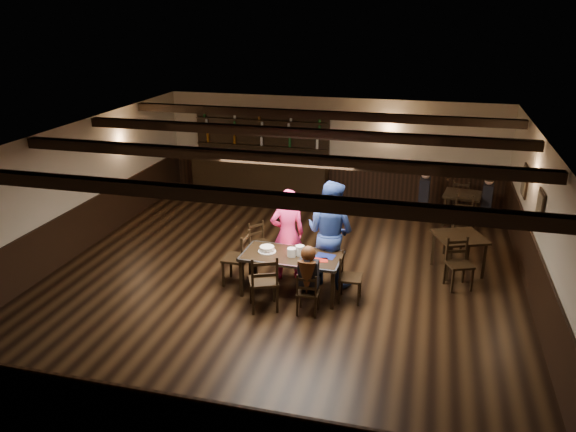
% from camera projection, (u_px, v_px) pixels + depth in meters
% --- Properties ---
extents(ground, '(10.00, 10.00, 0.00)m').
position_uv_depth(ground, '(284.00, 276.00, 10.88)').
color(ground, black).
rests_on(ground, ground).
extents(room_shell, '(9.02, 10.02, 2.71)m').
position_uv_depth(room_shell, '(285.00, 189.00, 10.30)').
color(room_shell, beige).
rests_on(room_shell, ground).
extents(dining_table, '(1.80, 0.93, 0.75)m').
position_uv_depth(dining_table, '(292.00, 258.00, 10.00)').
color(dining_table, black).
rests_on(dining_table, ground).
extents(chair_near_left, '(0.62, 0.61, 1.03)m').
position_uv_depth(chair_near_left, '(264.00, 279.00, 9.42)').
color(chair_near_left, black).
rests_on(chair_near_left, ground).
extents(chair_near_right, '(0.37, 0.36, 0.77)m').
position_uv_depth(chair_near_right, '(307.00, 291.00, 9.34)').
color(chair_near_right, black).
rests_on(chair_near_right, ground).
extents(chair_end_left, '(0.46, 0.48, 1.02)m').
position_uv_depth(chair_end_left, '(241.00, 254.00, 10.36)').
color(chair_end_left, black).
rests_on(chair_end_left, ground).
extents(chair_end_right, '(0.41, 0.43, 0.88)m').
position_uv_depth(chair_end_right, '(346.00, 273.00, 9.81)').
color(chair_end_right, black).
rests_on(chair_end_right, ground).
extents(chair_far_pushed, '(0.53, 0.53, 0.82)m').
position_uv_depth(chair_far_pushed, '(258.00, 239.00, 11.37)').
color(chair_far_pushed, black).
rests_on(chair_far_pushed, ground).
extents(woman_pink, '(0.76, 0.64, 1.78)m').
position_uv_depth(woman_pink, '(287.00, 234.00, 10.52)').
color(woman_pink, '#F63A73').
rests_on(woman_pink, ground).
extents(man_blue, '(1.17, 1.05, 1.99)m').
position_uv_depth(man_blue, '(330.00, 233.00, 10.32)').
color(man_blue, navy).
rests_on(man_blue, ground).
extents(seated_person, '(0.33, 0.50, 0.81)m').
position_uv_depth(seated_person, '(308.00, 269.00, 9.25)').
color(seated_person, black).
rests_on(seated_person, ground).
extents(cake, '(0.33, 0.33, 0.10)m').
position_uv_depth(cake, '(267.00, 249.00, 10.09)').
color(cake, white).
rests_on(cake, dining_table).
extents(plate_stack_a, '(0.16, 0.16, 0.15)m').
position_uv_depth(plate_stack_a, '(292.00, 252.00, 9.90)').
color(plate_stack_a, white).
rests_on(plate_stack_a, dining_table).
extents(plate_stack_b, '(0.15, 0.15, 0.18)m').
position_uv_depth(plate_stack_b, '(300.00, 250.00, 9.93)').
color(plate_stack_b, white).
rests_on(plate_stack_b, dining_table).
extents(tea_light, '(0.05, 0.05, 0.06)m').
position_uv_depth(tea_light, '(297.00, 252.00, 10.04)').
color(tea_light, '#A5A8AD').
rests_on(tea_light, dining_table).
extents(salt_shaker, '(0.04, 0.04, 0.09)m').
position_uv_depth(salt_shaker, '(310.00, 257.00, 9.79)').
color(salt_shaker, silver).
rests_on(salt_shaker, dining_table).
extents(pepper_shaker, '(0.04, 0.04, 0.09)m').
position_uv_depth(pepper_shaker, '(311.00, 258.00, 9.75)').
color(pepper_shaker, '#A5A8AD').
rests_on(pepper_shaker, dining_table).
extents(drink_glass, '(0.06, 0.06, 0.10)m').
position_uv_depth(drink_glass, '(309.00, 251.00, 10.02)').
color(drink_glass, silver).
rests_on(drink_glass, dining_table).
extents(menu_red, '(0.32, 0.26, 0.00)m').
position_uv_depth(menu_red, '(320.00, 260.00, 9.77)').
color(menu_red, maroon).
rests_on(menu_red, dining_table).
extents(menu_blue, '(0.37, 0.28, 0.00)m').
position_uv_depth(menu_blue, '(325.00, 256.00, 9.92)').
color(menu_blue, '#101952').
rests_on(menu_blue, dining_table).
extents(bar_counter, '(3.92, 0.70, 2.20)m').
position_uv_depth(bar_counter, '(260.00, 169.00, 15.35)').
color(bar_counter, black).
rests_on(bar_counter, ground).
extents(back_table_a, '(1.15, 1.15, 0.75)m').
position_uv_depth(back_table_a, '(460.00, 241.00, 10.83)').
color(back_table_a, black).
rests_on(back_table_a, ground).
extents(back_table_b, '(0.96, 0.96, 0.75)m').
position_uv_depth(back_table_b, '(462.00, 198.00, 13.27)').
color(back_table_b, black).
rests_on(back_table_b, ground).
extents(bg_patron_left, '(0.26, 0.40, 0.79)m').
position_uv_depth(bg_patron_left, '(425.00, 185.00, 13.54)').
color(bg_patron_left, black).
rests_on(bg_patron_left, ground).
extents(bg_patron_right, '(0.27, 0.40, 0.78)m').
position_uv_depth(bg_patron_right, '(488.00, 191.00, 13.11)').
color(bg_patron_right, black).
rests_on(bg_patron_right, ground).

